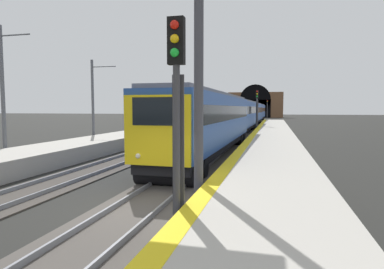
{
  "coord_description": "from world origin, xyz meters",
  "views": [
    {
      "loc": [
        -9.13,
        -4.04,
        3.16
      ],
      "look_at": [
        4.98,
        -0.5,
        1.99
      ],
      "focal_mm": 30.78,
      "sensor_mm": 36.0,
      "label": 1
    }
  ],
  "objects_px": {
    "train_main_approaching": "(247,113)",
    "railway_signal_mid": "(257,107)",
    "catenary_mast_near": "(3,93)",
    "catenary_mast_far": "(93,102)",
    "railway_signal_near": "(177,109)",
    "overhead_signal_gantry": "(71,25)",
    "railway_signal_far": "(267,108)",
    "train_adjacent_platform": "(220,114)"
  },
  "relations": [
    {
      "from": "train_main_approaching",
      "to": "railway_signal_mid",
      "type": "distance_m",
      "value": 8.54
    },
    {
      "from": "catenary_mast_near",
      "to": "catenary_mast_far",
      "type": "xyz_separation_m",
      "value": [
        9.46,
        -0.01,
        -0.28
      ]
    },
    {
      "from": "railway_signal_near",
      "to": "overhead_signal_gantry",
      "type": "xyz_separation_m",
      "value": [
        2.3,
        4.22,
        2.68
      ]
    },
    {
      "from": "railway_signal_mid",
      "to": "railway_signal_far",
      "type": "bearing_deg",
      "value": -180.0
    },
    {
      "from": "overhead_signal_gantry",
      "to": "catenary_mast_near",
      "type": "distance_m",
      "value": 10.5
    },
    {
      "from": "train_main_approaching",
      "to": "overhead_signal_gantry",
      "type": "height_order",
      "value": "overhead_signal_gantry"
    },
    {
      "from": "railway_signal_near",
      "to": "overhead_signal_gantry",
      "type": "bearing_deg",
      "value": -118.53
    },
    {
      "from": "railway_signal_near",
      "to": "catenary_mast_far",
      "type": "xyz_separation_m",
      "value": [
        17.71,
        12.67,
        0.56
      ]
    },
    {
      "from": "train_main_approaching",
      "to": "overhead_signal_gantry",
      "type": "bearing_deg",
      "value": -2.1
    },
    {
      "from": "train_main_approaching",
      "to": "railway_signal_mid",
      "type": "xyz_separation_m",
      "value": [
        -8.28,
        -1.87,
        0.93
      ]
    },
    {
      "from": "railway_signal_mid",
      "to": "catenary_mast_near",
      "type": "xyz_separation_m",
      "value": [
        -26.82,
        12.68,
        0.71
      ]
    },
    {
      "from": "railway_signal_near",
      "to": "catenary_mast_far",
      "type": "height_order",
      "value": "catenary_mast_far"
    },
    {
      "from": "train_main_approaching",
      "to": "catenary_mast_far",
      "type": "xyz_separation_m",
      "value": [
        -25.64,
        10.8,
        1.36
      ]
    },
    {
      "from": "train_main_approaching",
      "to": "catenary_mast_near",
      "type": "bearing_deg",
      "value": -15.93
    },
    {
      "from": "railway_signal_far",
      "to": "catenary_mast_near",
      "type": "height_order",
      "value": "catenary_mast_near"
    },
    {
      "from": "railway_signal_far",
      "to": "train_adjacent_platform",
      "type": "bearing_deg",
      "value": -8.09
    },
    {
      "from": "train_main_approaching",
      "to": "train_adjacent_platform",
      "type": "relative_size",
      "value": 1.35
    },
    {
      "from": "railway_signal_far",
      "to": "overhead_signal_gantry",
      "type": "distance_m",
      "value": 91.18
    },
    {
      "from": "catenary_mast_near",
      "to": "catenary_mast_far",
      "type": "height_order",
      "value": "catenary_mast_near"
    },
    {
      "from": "overhead_signal_gantry",
      "to": "catenary_mast_far",
      "type": "xyz_separation_m",
      "value": [
        15.42,
        8.44,
        -2.11
      ]
    },
    {
      "from": "railway_signal_near",
      "to": "catenary_mast_far",
      "type": "distance_m",
      "value": 21.78
    },
    {
      "from": "railway_signal_near",
      "to": "railway_signal_far",
      "type": "height_order",
      "value": "railway_signal_far"
    },
    {
      "from": "railway_signal_near",
      "to": "railway_signal_mid",
      "type": "xyz_separation_m",
      "value": [
        35.07,
        0.0,
        0.13
      ]
    },
    {
      "from": "train_main_approaching",
      "to": "railway_signal_far",
      "type": "xyz_separation_m",
      "value": [
        49.99,
        -1.87,
        0.89
      ]
    },
    {
      "from": "train_main_approaching",
      "to": "overhead_signal_gantry",
      "type": "distance_m",
      "value": 41.27
    },
    {
      "from": "railway_signal_far",
      "to": "catenary_mast_far",
      "type": "relative_size",
      "value": 0.77
    },
    {
      "from": "railway_signal_near",
      "to": "catenary_mast_near",
      "type": "distance_m",
      "value": 15.15
    },
    {
      "from": "railway_signal_near",
      "to": "catenary_mast_far",
      "type": "bearing_deg",
      "value": -144.43
    },
    {
      "from": "catenary_mast_far",
      "to": "railway_signal_mid",
      "type": "bearing_deg",
      "value": -36.12
    },
    {
      "from": "railway_signal_near",
      "to": "railway_signal_mid",
      "type": "bearing_deg",
      "value": -180.0
    },
    {
      "from": "railway_signal_near",
      "to": "catenary_mast_near",
      "type": "bearing_deg",
      "value": -123.06
    },
    {
      "from": "catenary_mast_near",
      "to": "catenary_mast_far",
      "type": "bearing_deg",
      "value": -0.07
    },
    {
      "from": "train_adjacent_platform",
      "to": "train_main_approaching",
      "type": "bearing_deg",
      "value": 51.21
    },
    {
      "from": "railway_signal_near",
      "to": "railway_signal_mid",
      "type": "relative_size",
      "value": 0.96
    },
    {
      "from": "train_adjacent_platform",
      "to": "catenary_mast_near",
      "type": "bearing_deg",
      "value": -9.81
    },
    {
      "from": "railway_signal_mid",
      "to": "railway_signal_far",
      "type": "distance_m",
      "value": 58.27
    },
    {
      "from": "train_adjacent_platform",
      "to": "railway_signal_far",
      "type": "bearing_deg",
      "value": 171.03
    },
    {
      "from": "train_adjacent_platform",
      "to": "railway_signal_far",
      "type": "height_order",
      "value": "railway_signal_far"
    },
    {
      "from": "overhead_signal_gantry",
      "to": "catenary_mast_near",
      "type": "bearing_deg",
      "value": 54.83
    },
    {
      "from": "railway_signal_mid",
      "to": "catenary_mast_near",
      "type": "bearing_deg",
      "value": -25.3
    },
    {
      "from": "train_adjacent_platform",
      "to": "railway_signal_mid",
      "type": "relative_size",
      "value": 10.71
    },
    {
      "from": "train_adjacent_platform",
      "to": "railway_signal_near",
      "type": "height_order",
      "value": "railway_signal_near"
    }
  ]
}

